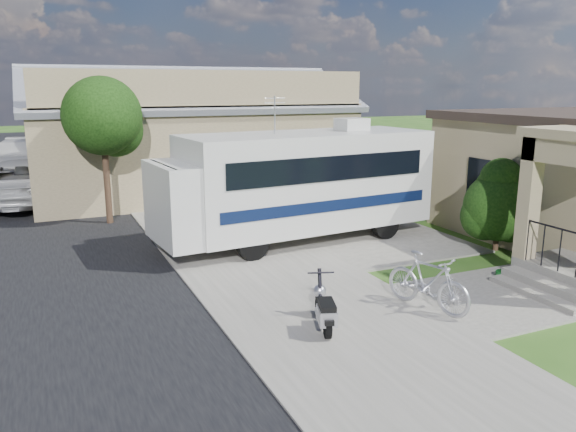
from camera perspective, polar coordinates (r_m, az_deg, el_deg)
name	(u,v)px	position (r m, az deg, el deg)	size (l,w,h in m)	color
ground	(361,302)	(11.59, 7.41, -8.61)	(120.00, 120.00, 0.00)	#244A13
sidewalk_slab	(189,209)	(20.16, -10.07, 0.74)	(4.00, 80.00, 0.06)	slate
driveway_slab	(323,239)	(16.00, 3.61, -2.31)	(7.00, 6.00, 0.05)	slate
walk_slab	(510,295)	(12.65, 21.63, -7.45)	(4.00, 3.00, 0.05)	slate
warehouse	(186,142)	(23.91, -10.29, 7.40)	(12.50, 8.40, 5.04)	#79694B
street_tree_a	(106,120)	(18.33, -18.03, 9.27)	(2.44, 2.40, 4.58)	black
street_tree_b	(80,105)	(28.28, -20.39, 10.50)	(2.44, 2.40, 4.73)	black
street_tree_c	(69,106)	(37.26, -21.39, 10.40)	(2.44, 2.40, 4.42)	black
motorhome	(297,182)	(15.45, 0.97, 3.52)	(7.91, 3.10, 3.96)	beige
shrub	(499,203)	(15.74, 20.65, 1.23)	(2.01, 1.91, 2.46)	black
scooter	(324,309)	(10.04, 3.70, -9.45)	(0.70, 1.36, 0.92)	black
bicycle	(428,285)	(11.13, 14.01, -6.79)	(0.52, 1.84, 1.11)	#B7B7BF
pickup_truck	(26,181)	(22.79, -25.07, 3.20)	(2.79, 6.05, 1.68)	silver
van	(18,159)	(29.74, -25.72, 5.24)	(2.46, 6.06, 1.76)	silver
garden_hose	(504,276)	(13.65, 21.06, -5.68)	(0.35, 0.35, 0.16)	#125E1E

